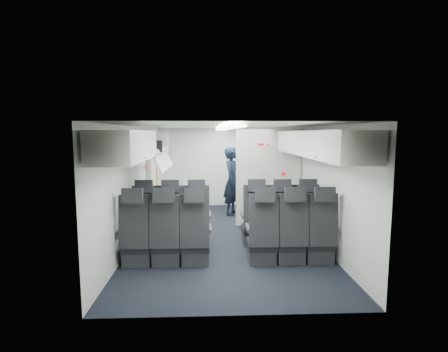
{
  "coord_description": "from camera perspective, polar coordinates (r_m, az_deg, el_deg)",
  "views": [
    {
      "loc": [
        -0.3,
        -6.67,
        2.03
      ],
      "look_at": [
        0.0,
        0.4,
        1.15
      ],
      "focal_mm": 28.0,
      "sensor_mm": 36.0,
      "label": 1
    }
  ],
  "objects": [
    {
      "name": "galley_unit",
      "position": [
        9.53,
        5.13,
        0.56
      ],
      "size": [
        0.85,
        0.52,
        1.9
      ],
      "color": "#939399",
      "rests_on": "cabin_shell"
    },
    {
      "name": "seat_row_mid",
      "position": [
        5.49,
        0.82,
        -10.15
      ],
      "size": [
        3.33,
        0.56,
        1.24
      ],
      "color": "black",
      "rests_on": "cabin_shell"
    },
    {
      "name": "overhead_bin_right_front",
      "position": [
        6.64,
        12.46,
        5.46
      ],
      "size": [
        0.53,
        1.7,
        0.4
      ],
      "color": "silver",
      "rests_on": "cabin_shell"
    },
    {
      "name": "carry_on_bag",
      "position": [
        6.55,
        -11.94,
        4.67
      ],
      "size": [
        0.46,
        0.38,
        0.24
      ],
      "primitive_type": "cube",
      "rotation": [
        0.0,
        0.0,
        0.27
      ],
      "color": "black",
      "rests_on": "overhead_bin_left_front_open"
    },
    {
      "name": "seat_row_front",
      "position": [
        6.35,
        0.36,
        -7.75
      ],
      "size": [
        3.33,
        0.56,
        1.24
      ],
      "color": "black",
      "rests_on": "cabin_shell"
    },
    {
      "name": "overhead_bin_left_rear",
      "position": [
        4.8,
        -15.75,
        4.79
      ],
      "size": [
        0.53,
        1.8,
        0.4
      ],
      "color": "silver",
      "rests_on": "cabin_shell"
    },
    {
      "name": "boarding_door",
      "position": [
        8.4,
        -11.59,
        -0.41
      ],
      "size": [
        0.12,
        1.27,
        1.86
      ],
      "color": "silver",
      "rests_on": "cabin_shell"
    },
    {
      "name": "overhead_bin_left_front_open",
      "position": [
        6.52,
        -12.55,
        4.35
      ],
      "size": [
        0.64,
        1.7,
        0.72
      ],
      "color": "#9E9E93",
      "rests_on": "cabin_shell"
    },
    {
      "name": "papers",
      "position": [
        8.56,
        2.66,
        0.29
      ],
      "size": [
        0.22,
        0.08,
        0.15
      ],
      "primitive_type": "cube",
      "rotation": [
        0.0,
        0.0,
        0.28
      ],
      "color": "white",
      "rests_on": "flight_attendant"
    },
    {
      "name": "bulkhead_partition",
      "position": [
        7.63,
        7.24,
        -0.14
      ],
      "size": [
        1.4,
        0.15,
        2.13
      ],
      "color": "silver",
      "rests_on": "cabin_shell"
    },
    {
      "name": "cabin_shell",
      "position": [
        6.73,
        0.14,
        -0.64
      ],
      "size": [
        3.41,
        6.01,
        2.16
      ],
      "color": "black",
      "rests_on": "ground"
    },
    {
      "name": "flight_attendant",
      "position": [
        8.62,
        1.37,
        -0.84
      ],
      "size": [
        0.6,
        0.72,
        1.68
      ],
      "primitive_type": "imported",
      "rotation": [
        0.0,
        0.0,
        1.19
      ],
      "color": "black",
      "rests_on": "ground"
    },
    {
      "name": "overhead_bin_right_rear",
      "position": [
        4.97,
        17.64,
        4.8
      ],
      "size": [
        0.53,
        1.8,
        0.4
      ],
      "color": "silver",
      "rests_on": "cabin_shell"
    }
  ]
}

